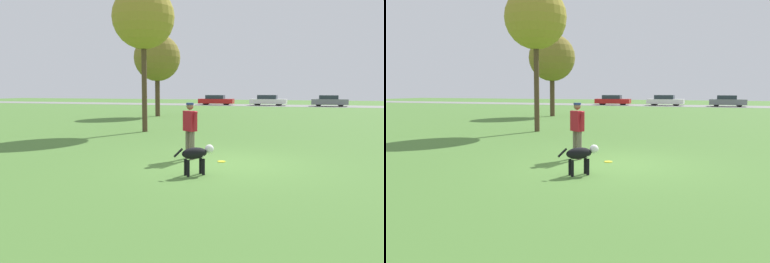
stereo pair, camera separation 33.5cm
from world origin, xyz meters
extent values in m
plane|color=#4C7A33|center=(0.00, 0.00, 0.00)|extent=(120.00, 120.00, 0.00)
cube|color=gray|center=(0.00, 36.56, 0.01)|extent=(120.00, 6.00, 0.01)
cylinder|color=#665B4C|center=(-1.01, 0.28, 0.40)|extent=(0.18, 0.18, 0.80)
cylinder|color=#665B4C|center=(-1.19, 0.41, 0.40)|extent=(0.18, 0.18, 0.80)
cube|color=maroon|center=(-1.10, 0.34, 1.08)|extent=(0.45, 0.41, 0.57)
cylinder|color=maroon|center=(-0.92, 0.21, 1.08)|extent=(0.22, 0.19, 0.57)
cylinder|color=maroon|center=(-1.28, 0.48, 1.08)|extent=(0.22, 0.19, 0.57)
sphere|color=brown|center=(-1.10, 0.34, 1.50)|extent=(0.28, 0.28, 0.20)
cylinder|color=navy|center=(-1.10, 0.34, 1.57)|extent=(0.29, 0.29, 0.05)
ellipsoid|color=black|center=(-0.39, -1.55, 0.51)|extent=(0.64, 0.63, 0.27)
ellipsoid|color=white|center=(-0.26, -1.43, 0.47)|extent=(0.24, 0.24, 0.15)
sphere|color=white|center=(-0.10, -1.29, 0.59)|extent=(0.29, 0.29, 0.21)
cylinder|color=black|center=(-0.30, -1.36, 0.19)|extent=(0.10, 0.10, 0.38)
cylinder|color=black|center=(-0.19, -1.47, 0.19)|extent=(0.10, 0.10, 0.38)
cylinder|color=black|center=(-0.58, -1.63, 0.19)|extent=(0.10, 0.10, 0.38)
cylinder|color=black|center=(-0.48, -1.74, 0.19)|extent=(0.10, 0.10, 0.38)
cylinder|color=black|center=(-0.68, -1.83, 0.55)|extent=(0.20, 0.20, 0.21)
cylinder|color=yellow|center=(-0.14, 0.19, 0.01)|extent=(0.22, 0.22, 0.02)
torus|color=yellow|center=(-0.14, 0.19, 0.01)|extent=(0.22, 0.22, 0.02)
cylinder|color=#4C3826|center=(-5.21, 6.28, 2.07)|extent=(0.24, 0.24, 4.15)
sphere|color=olive|center=(-5.21, 6.28, 5.21)|extent=(2.84, 2.84, 2.84)
cylinder|color=#4C3826|center=(-8.52, 15.79, 1.49)|extent=(0.34, 0.34, 2.97)
sphere|color=olive|center=(-8.52, 15.79, 4.24)|extent=(3.37, 3.37, 3.37)
cube|color=red|center=(-9.09, 36.30, 0.48)|extent=(4.42, 1.92, 0.57)
cube|color=#232D38|center=(-9.22, 36.30, 1.00)|extent=(2.32, 1.59, 0.47)
cylinder|color=black|center=(-7.81, 37.11, 0.28)|extent=(0.57, 0.22, 0.56)
cylinder|color=black|center=(-7.75, 35.60, 0.28)|extent=(0.57, 0.22, 0.56)
cylinder|color=black|center=(-10.42, 37.00, 0.28)|extent=(0.57, 0.22, 0.56)
cylinder|color=black|center=(-10.36, 35.50, 0.28)|extent=(0.57, 0.22, 0.56)
cube|color=white|center=(-2.64, 36.52, 0.51)|extent=(4.40, 1.88, 0.56)
cube|color=#232D38|center=(-2.77, 36.52, 1.03)|extent=(2.31, 1.55, 0.48)
cylinder|color=black|center=(-1.31, 37.18, 0.32)|extent=(0.65, 0.23, 0.65)
cylinder|color=black|center=(-1.38, 35.74, 0.32)|extent=(0.65, 0.23, 0.65)
cylinder|color=black|center=(-3.90, 37.30, 0.32)|extent=(0.65, 0.23, 0.65)
cylinder|color=black|center=(-3.97, 35.86, 0.32)|extent=(0.65, 0.23, 0.65)
cube|color=slate|center=(4.32, 36.20, 0.53)|extent=(4.00, 1.81, 0.63)
cube|color=#232D38|center=(4.20, 36.20, 1.06)|extent=(2.09, 1.54, 0.44)
cylinder|color=black|center=(5.52, 36.94, 0.32)|extent=(0.63, 0.21, 0.63)
cylinder|color=black|center=(5.50, 35.43, 0.32)|extent=(0.63, 0.21, 0.63)
cylinder|color=black|center=(3.14, 36.97, 0.32)|extent=(0.63, 0.21, 0.63)
cylinder|color=black|center=(3.12, 35.46, 0.32)|extent=(0.63, 0.21, 0.63)
camera|label=1|loc=(2.09, -9.65, 1.97)|focal=35.00mm
camera|label=2|loc=(2.41, -9.55, 1.97)|focal=35.00mm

